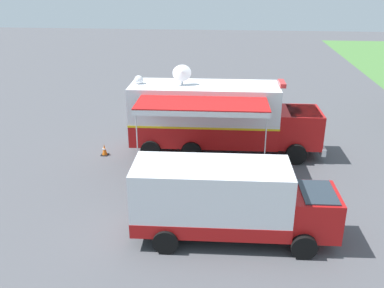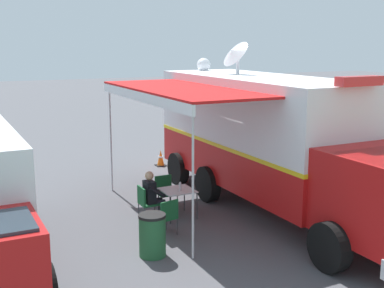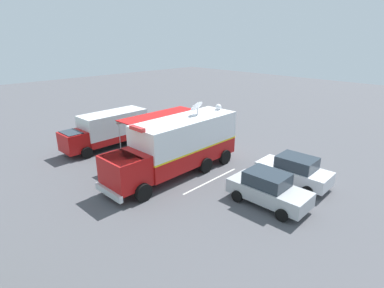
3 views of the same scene
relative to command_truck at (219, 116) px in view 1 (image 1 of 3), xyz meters
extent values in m
plane|color=#515156|center=(-0.01, -0.75, -1.94)|extent=(100.00, 100.00, 0.00)
cube|color=silver|center=(-2.30, -0.69, -1.94)|extent=(0.24, 4.80, 0.01)
cube|color=#B71414|center=(-0.01, -0.75, -0.79)|extent=(2.68, 7.26, 1.10)
cube|color=white|center=(-0.01, -0.75, 0.61)|extent=(2.68, 7.26, 1.70)
cube|color=yellow|center=(-0.01, -0.75, -0.24)|extent=(2.70, 7.28, 0.10)
cube|color=#B71414|center=(-0.13, 3.90, -0.49)|extent=(2.35, 2.16, 1.70)
cube|color=#28333D|center=(-0.13, 4.10, 0.01)|extent=(2.19, 1.52, 0.70)
cube|color=silver|center=(-0.16, 5.03, -1.39)|extent=(2.38, 0.26, 0.36)
cylinder|color=black|center=(-1.37, 3.67, -1.44)|extent=(0.32, 1.01, 1.00)
cylinder|color=black|center=(1.13, 3.73, -1.44)|extent=(0.32, 1.01, 1.00)
cylinder|color=black|center=(-1.25, -1.32, -1.44)|extent=(0.32, 1.01, 1.00)
cylinder|color=black|center=(1.25, -1.26, -1.44)|extent=(0.32, 1.01, 1.00)
cylinder|color=black|center=(-1.20, -3.30, -1.44)|extent=(0.32, 1.01, 1.00)
cylinder|color=black|center=(1.30, -3.24, -1.44)|extent=(0.32, 1.01, 1.00)
cube|color=white|center=(-0.01, -0.75, 1.51)|extent=(2.68, 7.26, 0.10)
cube|color=red|center=(-0.11, 2.95, 1.68)|extent=(1.11, 0.31, 0.20)
cylinder|color=silver|center=(0.01, -1.83, 1.78)|extent=(0.10, 0.10, 0.45)
cone|color=silver|center=(0.16, -1.82, 2.19)|extent=(0.74, 0.92, 0.81)
sphere|color=white|center=(0.06, -3.95, 1.74)|extent=(0.44, 0.44, 0.44)
cube|color=red|center=(2.33, -0.69, 1.31)|extent=(2.34, 5.81, 0.06)
cube|color=white|center=(3.39, -0.66, 1.17)|extent=(0.22, 5.76, 0.24)
cylinder|color=silver|center=(3.27, 2.06, -0.32)|extent=(0.05, 0.05, 3.25)
cylinder|color=silver|center=(3.40, -3.39, -0.32)|extent=(0.05, 0.05, 3.25)
cube|color=silver|center=(2.56, -0.38, -1.23)|extent=(0.82, 0.82, 0.03)
cylinder|color=#333338|center=(2.18, -0.02, -1.59)|extent=(0.03, 0.03, 0.70)
cylinder|color=#333338|center=(2.92, 0.00, -1.59)|extent=(0.03, 0.03, 0.70)
cylinder|color=#333338|center=(2.20, -0.76, -1.59)|extent=(0.03, 0.03, 0.70)
cylinder|color=#333338|center=(2.94, -0.74, -1.59)|extent=(0.03, 0.03, 0.70)
cylinder|color=silver|center=(2.53, -0.27, -1.11)|extent=(0.07, 0.07, 0.20)
cylinder|color=white|center=(2.53, -0.27, -1.00)|extent=(0.04, 0.04, 0.02)
cube|color=#19562D|center=(3.26, -0.52, -1.52)|extent=(0.49, 0.49, 0.04)
cube|color=#19562D|center=(3.48, -0.52, -1.29)|extent=(0.05, 0.48, 0.44)
cylinder|color=#333338|center=(3.04, -0.75, -1.73)|extent=(0.02, 0.02, 0.42)
cylinder|color=#333338|center=(3.03, -0.31, -1.73)|extent=(0.02, 0.02, 0.42)
cylinder|color=#333338|center=(3.48, -0.74, -1.73)|extent=(0.02, 0.02, 0.42)
cylinder|color=#333338|center=(3.47, -0.30, -1.73)|extent=(0.02, 0.02, 0.42)
cube|color=#19562D|center=(2.56, -1.13, -1.52)|extent=(0.49, 0.49, 0.04)
cube|color=#19562D|center=(2.56, -1.35, -1.29)|extent=(0.48, 0.05, 0.44)
cylinder|color=#333338|center=(2.33, -0.91, -1.73)|extent=(0.02, 0.02, 0.42)
cylinder|color=#333338|center=(2.77, -0.90, -1.73)|extent=(0.02, 0.02, 0.42)
cylinder|color=#333338|center=(2.34, -1.35, -1.73)|extent=(0.02, 0.02, 0.42)
cylinder|color=#333338|center=(2.78, -1.34, -1.73)|extent=(0.02, 0.02, 0.42)
cube|color=#19562D|center=(3.32, 0.58, -1.52)|extent=(0.58, 0.58, 0.04)
cube|color=#19562D|center=(3.26, 0.80, -1.29)|extent=(0.48, 0.15, 0.44)
cylinder|color=#333338|center=(3.58, 0.42, -1.73)|extent=(0.02, 0.02, 0.42)
cylinder|color=#333338|center=(3.16, 0.32, -1.73)|extent=(0.02, 0.02, 0.42)
cylinder|color=#333338|center=(3.48, 0.85, -1.73)|extent=(0.02, 0.02, 0.42)
cylinder|color=#333338|center=(3.05, 0.75, -1.73)|extent=(0.02, 0.02, 0.42)
cube|color=black|center=(3.26, -0.52, -1.22)|extent=(0.25, 0.37, 0.56)
sphere|color=tan|center=(3.26, -0.52, -0.80)|extent=(0.22, 0.22, 0.22)
cylinder|color=black|center=(3.14, -0.75, -1.18)|extent=(0.43, 0.10, 0.34)
cylinder|color=black|center=(3.13, -0.29, -1.18)|extent=(0.43, 0.10, 0.34)
cylinder|color=black|center=(3.08, -0.63, -1.50)|extent=(0.38, 0.14, 0.13)
cylinder|color=black|center=(2.90, -0.63, -1.73)|extent=(0.11, 0.11, 0.42)
cube|color=black|center=(2.84, -0.63, -1.91)|extent=(0.24, 0.11, 0.07)
cylinder|color=black|center=(3.08, -0.43, -1.50)|extent=(0.38, 0.14, 0.13)
cylinder|color=black|center=(2.90, -0.43, -1.73)|extent=(0.11, 0.11, 0.42)
cube|color=black|center=(2.84, -0.43, -1.91)|extent=(0.24, 0.11, 0.07)
cylinder|color=#235B33|center=(3.98, 1.59, -1.52)|extent=(0.56, 0.56, 0.85)
cylinder|color=black|center=(3.98, 1.59, -1.06)|extent=(0.57, 0.57, 0.06)
cube|color=black|center=(0.93, -5.67, -1.93)|extent=(0.36, 0.36, 0.03)
cone|color=orange|center=(0.93, -5.67, -1.64)|extent=(0.26, 0.26, 0.55)
cylinder|color=white|center=(0.93, -5.67, -1.61)|extent=(0.17, 0.17, 0.06)
cube|color=white|center=(7.51, 0.01, -0.34)|extent=(2.26, 5.26, 2.20)
cube|color=#B71414|center=(7.51, 0.01, -1.19)|extent=(2.28, 5.28, 0.50)
cube|color=#B71414|center=(7.41, 3.41, -0.82)|extent=(1.94, 1.66, 1.40)
cube|color=#28333D|center=(7.41, 3.51, -0.37)|extent=(1.71, 1.15, 0.60)
cylinder|color=black|center=(6.37, 2.98, -1.52)|extent=(0.29, 0.85, 0.84)
cylinder|color=black|center=(8.47, 3.04, -1.52)|extent=(0.29, 0.85, 0.84)
cylinder|color=black|center=(6.51, -1.45, -1.52)|extent=(0.29, 0.85, 0.84)
cylinder|color=black|center=(8.61, -1.39, -1.52)|extent=(0.29, 0.85, 0.84)
cube|color=#B2B5BA|center=(-6.21, -0.76, -1.24)|extent=(4.24, 1.89, 0.76)
cube|color=#28333D|center=(-6.06, -0.76, -0.52)|extent=(2.14, 1.65, 0.68)
cylinder|color=black|center=(-7.49, -1.69, -1.62)|extent=(0.64, 0.23, 0.64)
cylinder|color=black|center=(-7.53, 0.11, -1.62)|extent=(0.64, 0.23, 0.64)
cylinder|color=black|center=(-4.89, -1.63, -1.62)|extent=(0.64, 0.23, 0.64)
cylinder|color=black|center=(-4.93, 0.17, -1.62)|extent=(0.64, 0.23, 0.64)
cube|color=silver|center=(-5.97, -3.82, -1.24)|extent=(4.27, 1.96, 0.76)
cube|color=#28333D|center=(-6.12, -3.83, -0.52)|extent=(2.16, 1.68, 0.68)
cylinder|color=black|center=(-4.70, -2.88, -1.62)|extent=(0.65, 0.24, 0.64)
cylinder|color=black|center=(-4.63, -4.67, -1.62)|extent=(0.65, 0.24, 0.64)
cylinder|color=black|center=(-7.30, -2.98, -1.62)|extent=(0.65, 0.24, 0.64)
cylinder|color=black|center=(-7.24, -4.77, -1.62)|extent=(0.65, 0.24, 0.64)
camera|label=1|loc=(20.07, 0.56, 6.58)|focal=39.79mm
camera|label=2|loc=(7.43, 10.94, 2.46)|focal=47.23mm
camera|label=3|loc=(-13.36, 11.90, 6.41)|focal=28.43mm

